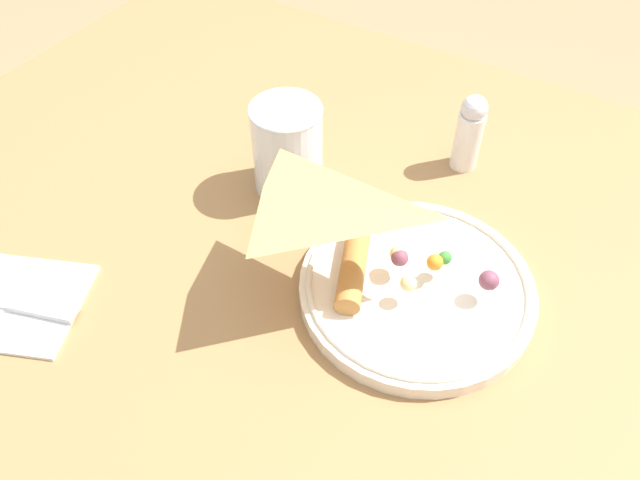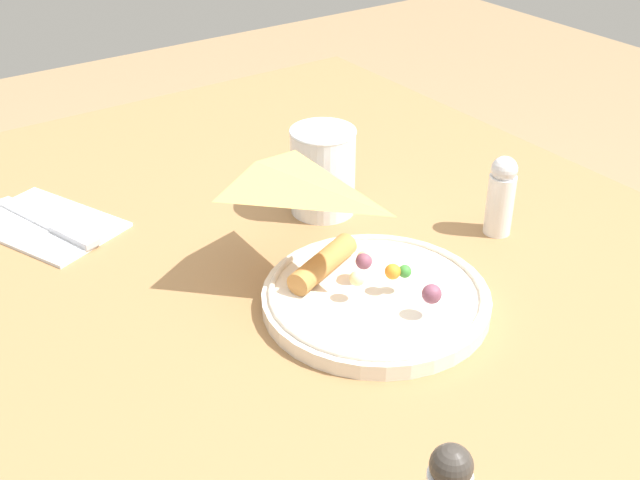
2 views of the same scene
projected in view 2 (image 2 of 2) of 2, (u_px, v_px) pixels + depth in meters
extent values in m
cube|color=olive|center=(362.00, 287.00, 0.84)|extent=(1.19, 0.79, 0.03)
cube|color=#4C3823|center=(329.00, 256.00, 1.59)|extent=(0.06, 0.06, 0.71)
cylinder|color=silver|center=(376.00, 299.00, 0.78)|extent=(0.22, 0.22, 0.02)
torus|color=silver|center=(376.00, 291.00, 0.78)|extent=(0.21, 0.21, 0.01)
pyramid|color=#DBA351|center=(393.00, 290.00, 0.76)|extent=(0.18, 0.15, 0.02)
cylinder|color=#B77A3D|center=(323.00, 264.00, 0.80)|extent=(0.06, 0.09, 0.02)
sphere|color=orange|center=(393.00, 272.00, 0.77)|extent=(0.02, 0.02, 0.02)
sphere|color=#388433|center=(402.00, 272.00, 0.77)|extent=(0.01, 0.01, 0.01)
sphere|color=#7A4256|center=(432.00, 294.00, 0.73)|extent=(0.02, 0.02, 0.02)
sphere|color=#EFDB93|center=(365.00, 259.00, 0.78)|extent=(0.02, 0.02, 0.02)
sphere|color=#7A4256|center=(364.00, 261.00, 0.78)|extent=(0.02, 0.02, 0.02)
sphere|color=#EFDB93|center=(357.00, 278.00, 0.76)|extent=(0.02, 0.02, 0.02)
cylinder|color=white|center=(323.00, 171.00, 0.93)|extent=(0.08, 0.08, 0.10)
cylinder|color=white|center=(323.00, 182.00, 0.93)|extent=(0.07, 0.07, 0.07)
torus|color=white|center=(323.00, 132.00, 0.90)|extent=(0.08, 0.08, 0.00)
cube|color=silver|center=(46.00, 225.00, 0.92)|extent=(0.19, 0.16, 0.00)
cube|color=#B2B2B7|center=(75.00, 235.00, 0.89)|extent=(0.07, 0.04, 0.01)
cube|color=silver|center=(29.00, 213.00, 0.93)|extent=(0.11, 0.05, 0.00)
ellipsoid|color=silver|center=(5.00, 201.00, 0.96)|extent=(0.02, 0.02, 0.00)
cylinder|color=silver|center=(500.00, 205.00, 0.89)|extent=(0.03, 0.03, 0.07)
sphere|color=silver|center=(504.00, 169.00, 0.87)|extent=(0.03, 0.03, 0.03)
sphere|color=#38332D|center=(451.00, 465.00, 0.51)|extent=(0.03, 0.03, 0.03)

